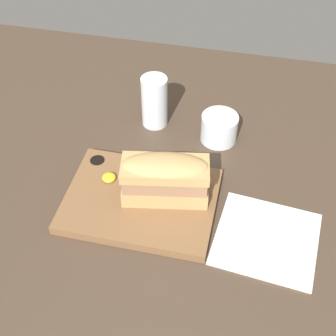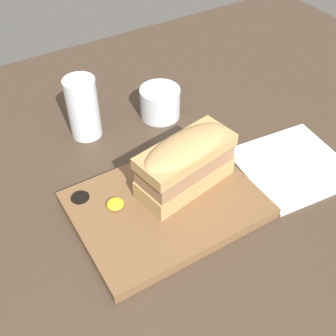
{
  "view_description": "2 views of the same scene",
  "coord_description": "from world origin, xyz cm",
  "px_view_note": "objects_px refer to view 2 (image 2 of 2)",
  "views": [
    {
      "loc": [
        21.99,
        -59.74,
        74.47
      ],
      "look_at": [
        7.7,
        3.71,
        7.97
      ],
      "focal_mm": 50.0,
      "sensor_mm": 36.0,
      "label": 1
    },
    {
      "loc": [
        -20.26,
        -40.97,
        55.89
      ],
      "look_at": [
        5.4,
        1.26,
        8.08
      ],
      "focal_mm": 45.0,
      "sensor_mm": 36.0,
      "label": 2
    }
  ],
  "objects_px": {
    "water_glass": "(84,111)",
    "wine_glass": "(160,104)",
    "sandwich": "(186,162)",
    "napkin": "(293,165)",
    "serving_board": "(165,205)"
  },
  "relations": [
    {
      "from": "wine_glass",
      "to": "napkin",
      "type": "distance_m",
      "value": 0.29
    },
    {
      "from": "water_glass",
      "to": "wine_glass",
      "type": "bearing_deg",
      "value": -8.79
    },
    {
      "from": "wine_glass",
      "to": "serving_board",
      "type": "bearing_deg",
      "value": -118.61
    },
    {
      "from": "wine_glass",
      "to": "sandwich",
      "type": "bearing_deg",
      "value": -109.64
    },
    {
      "from": "sandwich",
      "to": "napkin",
      "type": "distance_m",
      "value": 0.22
    },
    {
      "from": "sandwich",
      "to": "wine_glass",
      "type": "distance_m",
      "value": 0.23
    },
    {
      "from": "sandwich",
      "to": "napkin",
      "type": "relative_size",
      "value": 0.86
    },
    {
      "from": "napkin",
      "to": "water_glass",
      "type": "bearing_deg",
      "value": 135.04
    },
    {
      "from": "sandwich",
      "to": "napkin",
      "type": "bearing_deg",
      "value": -12.73
    },
    {
      "from": "serving_board",
      "to": "sandwich",
      "type": "relative_size",
      "value": 1.69
    },
    {
      "from": "sandwich",
      "to": "water_glass",
      "type": "distance_m",
      "value": 0.25
    },
    {
      "from": "serving_board",
      "to": "napkin",
      "type": "height_order",
      "value": "serving_board"
    },
    {
      "from": "serving_board",
      "to": "napkin",
      "type": "xyz_separation_m",
      "value": [
        0.25,
        -0.03,
        -0.01
      ]
    },
    {
      "from": "serving_board",
      "to": "napkin",
      "type": "relative_size",
      "value": 1.46
    },
    {
      "from": "serving_board",
      "to": "sandwich",
      "type": "xyz_separation_m",
      "value": [
        0.05,
        0.01,
        0.06
      ]
    }
  ]
}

